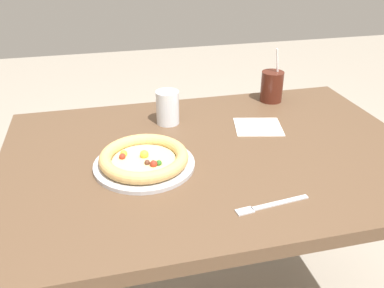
% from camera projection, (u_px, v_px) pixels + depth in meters
% --- Properties ---
extents(dining_table, '(1.30, 0.89, 0.75)m').
position_uv_depth(dining_table, '(213.00, 180.00, 1.32)').
color(dining_table, brown).
rests_on(dining_table, ground).
extents(pizza_near, '(0.30, 0.30, 0.05)m').
position_uv_depth(pizza_near, '(144.00, 160.00, 1.18)').
color(pizza_near, '#B7B7BC').
rests_on(pizza_near, dining_table).
extents(drink_cup_colored, '(0.09, 0.09, 0.21)m').
position_uv_depth(drink_cup_colored, '(272.00, 86.00, 1.61)').
color(drink_cup_colored, '#4C1E14').
rests_on(drink_cup_colored, dining_table).
extents(water_cup_clear, '(0.08, 0.08, 0.12)m').
position_uv_depth(water_cup_clear, '(168.00, 107.00, 1.42)').
color(water_cup_clear, silver).
rests_on(water_cup_clear, dining_table).
extents(paper_napkin, '(0.19, 0.18, 0.00)m').
position_uv_depth(paper_napkin, '(258.00, 127.00, 1.42)').
color(paper_napkin, white).
rests_on(paper_napkin, dining_table).
extents(fork, '(0.20, 0.04, 0.00)m').
position_uv_depth(fork, '(269.00, 205.00, 1.02)').
color(fork, silver).
rests_on(fork, dining_table).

